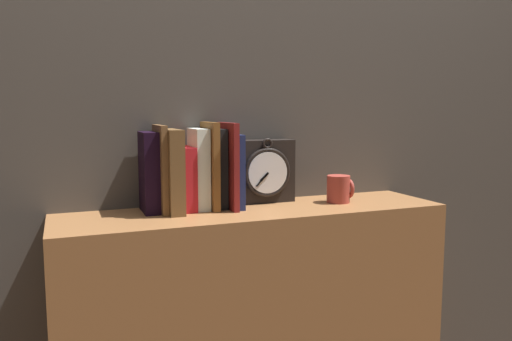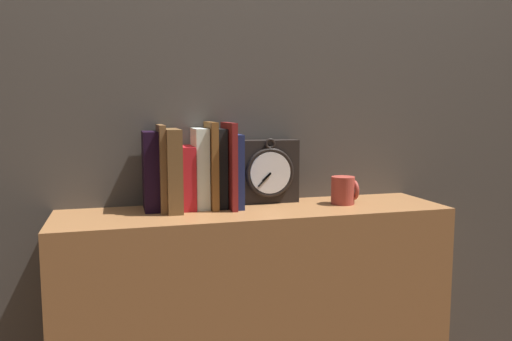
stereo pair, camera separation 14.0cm
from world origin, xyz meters
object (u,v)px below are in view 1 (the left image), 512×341
Objects in this scene: book_slot6_black at (218,168)px; mug at (339,189)px; book_slot4_white at (199,169)px; book_slot0_black at (149,172)px; book_slot2_brown at (172,171)px; book_slot5_brown at (210,166)px; book_slot1_brown at (160,169)px; book_slot3_red at (186,178)px; clock at (263,171)px; book_slot8_navy at (234,171)px; book_slot7_maroon at (228,166)px.

book_slot6_black is 2.74× the size of mug.
book_slot4_white reaches higher than mug.
book_slot2_brown reaches higher than book_slot0_black.
book_slot5_brown is (0.17, -0.01, 0.01)m from book_slot0_black.
book_slot0_black is 0.90× the size of book_slot5_brown.
book_slot3_red is (0.07, 0.01, -0.03)m from book_slot1_brown.
book_slot5_brown is at bearing -155.63° from book_slot6_black.
clock is 0.94× the size of book_slot8_navy.
book_slot8_navy is at bearing -2.93° from book_slot0_black.
mug is (0.56, -0.06, -0.07)m from book_slot0_black.
book_slot6_black reaches higher than clock.
book_slot2_brown is 0.51m from mug.
book_slot7_maroon is (0.22, -0.02, 0.01)m from book_slot0_black.
book_slot3_red is at bearing -2.32° from book_slot0_black.
book_slot7_maroon is (0.08, -0.02, 0.01)m from book_slot4_white.
book_slot8_navy reaches higher than mug.
clock is 0.18m from book_slot5_brown.
book_slot0_black is at bearing 160.31° from book_slot2_brown.
book_slot1_brown is 1.34× the size of book_slot3_red.
book_slot6_black is 0.93× the size of book_slot7_maroon.
book_slot0_black is 0.24m from book_slot8_navy.
book_slot0_black reaches higher than clock.
book_slot0_black is at bearing -176.30° from clock.
book_slot4_white is 0.43m from mug.
book_slot5_brown is at bearing -3.87° from book_slot0_black.
book_slot7_maroon is (-0.13, -0.04, 0.03)m from clock.
book_slot2_brown reaches higher than book_slot8_navy.
book_slot3_red is at bearing 5.89° from book_slot1_brown.
clock is 0.29m from book_slot2_brown.
book_slot1_brown is at bearing -21.45° from book_slot0_black.
book_slot4_white is (0.08, 0.02, -0.00)m from book_slot2_brown.
book_slot3_red is at bearing -177.43° from book_slot6_black.
book_slot1_brown reaches higher than book_slot3_red.
book_slot3_red is (0.10, -0.00, -0.02)m from book_slot0_black.
book_slot6_black reaches higher than book_slot0_black.
book_slot1_brown is at bearing -176.01° from book_slot6_black.
book_slot1_brown is 0.21m from book_slot8_navy.
book_slot6_black reaches higher than book_slot3_red.
book_slot1_brown reaches higher than clock.
book_slot5_brown is (0.07, -0.01, 0.03)m from book_slot3_red.
book_slot0_black is 0.90× the size of book_slot7_maroon.
book_slot7_maroon is 1.16× the size of book_slot8_navy.
book_slot8_navy is (0.18, 0.01, -0.01)m from book_slot2_brown.
clock is at bearing 6.08° from book_slot1_brown.
book_slot7_maroon reaches higher than book_slot0_black.
book_slot8_navy is (0.05, -0.01, -0.01)m from book_slot6_black.
book_slot2_brown is 2.76× the size of mug.
book_slot0_black is 0.92× the size of book_slot1_brown.
book_slot1_brown is 0.03m from book_slot2_brown.
mug is at bearing -7.34° from book_slot7_maroon.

